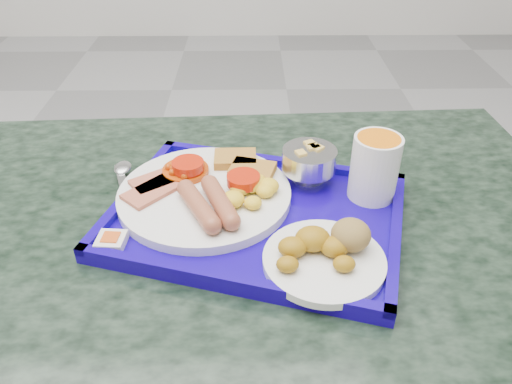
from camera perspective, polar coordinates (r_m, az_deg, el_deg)
table at (r=0.88m, az=-2.50°, el=-12.93°), size 1.15×0.80×0.70m
tray at (r=0.75m, az=-0.00°, el=-2.84°), size 0.49×0.42×0.03m
main_plate at (r=0.78m, az=-5.14°, el=0.21°), size 0.27×0.27×0.04m
bread_plate at (r=0.67m, az=8.09°, el=-6.76°), size 0.16×0.16×0.05m
fruit_bowl at (r=0.81m, az=6.10°, el=3.61°), size 0.09×0.09×0.06m
juice_cup at (r=0.78m, az=13.42°, el=2.95°), size 0.07×0.07×0.10m
spoon at (r=0.86m, az=-14.75°, el=1.86°), size 0.08×0.17×0.01m
knife at (r=0.81m, az=-14.66°, el=-0.37°), size 0.07×0.18×0.00m
jam_packet at (r=0.72m, az=-16.20°, el=-5.40°), size 0.04×0.04×0.02m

